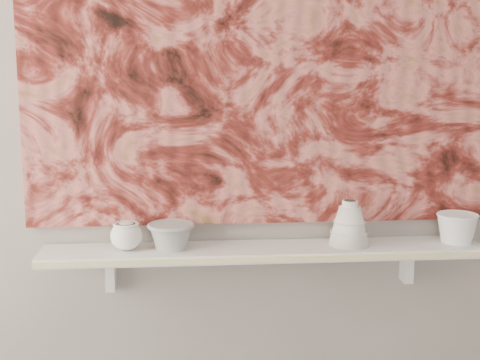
{
  "coord_description": "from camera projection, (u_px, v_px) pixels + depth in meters",
  "views": [
    {
      "loc": [
        -0.25,
        -0.53,
        1.51
      ],
      "look_at": [
        -0.08,
        1.49,
        1.15
      ],
      "focal_mm": 50.0,
      "sensor_mm": 36.0,
      "label": 1
    }
  ],
  "objects": [
    {
      "name": "wall_back",
      "position": [
        261.0,
        112.0,
        2.13
      ],
      "size": [
        3.6,
        0.0,
        3.6
      ],
      "primitive_type": "plane",
      "rotation": [
        1.57,
        0.0,
        0.0
      ],
      "color": "gray",
      "rests_on": "floor"
    },
    {
      "name": "shelf",
      "position": [
        264.0,
        251.0,
        2.12
      ],
      "size": [
        1.4,
        0.18,
        0.03
      ],
      "primitive_type": "cube",
      "color": "white",
      "rests_on": "wall_back"
    },
    {
      "name": "shelf_stripe",
      "position": [
        268.0,
        260.0,
        2.03
      ],
      "size": [
        1.4,
        0.01,
        0.02
      ],
      "primitive_type": "cube",
      "color": "beige",
      "rests_on": "shelf"
    },
    {
      "name": "bracket_left",
      "position": [
        111.0,
        272.0,
        2.15
      ],
      "size": [
        0.03,
        0.06,
        0.12
      ],
      "primitive_type": "cube",
      "color": "white",
      "rests_on": "wall_back"
    },
    {
      "name": "bracket_right",
      "position": [
        407.0,
        264.0,
        2.23
      ],
      "size": [
        0.03,
        0.06,
        0.12
      ],
      "primitive_type": "cube",
      "color": "white",
      "rests_on": "wall_back"
    },
    {
      "name": "painting",
      "position": [
        262.0,
        51.0,
        2.09
      ],
      "size": [
        1.5,
        0.02,
        1.1
      ],
      "primitive_type": "cube",
      "color": "maroon",
      "rests_on": "wall_back"
    },
    {
      "name": "house_motif",
      "position": [
        400.0,
        148.0,
        2.17
      ],
      "size": [
        0.09,
        0.0,
        0.08
      ],
      "primitive_type": "cube",
      "color": "black",
      "rests_on": "painting"
    },
    {
      "name": "bowl_grey",
      "position": [
        171.0,
        236.0,
        2.08
      ],
      "size": [
        0.19,
        0.19,
        0.09
      ],
      "primitive_type": null,
      "rotation": [
        0.0,
        0.0,
        -0.34
      ],
      "color": "gray",
      "rests_on": "shelf"
    },
    {
      "name": "cup_cream",
      "position": [
        126.0,
        236.0,
        2.07
      ],
      "size": [
        0.12,
        0.12,
        0.09
      ],
      "primitive_type": null,
      "rotation": [
        0.0,
        0.0,
        0.27
      ],
      "color": "white",
      "rests_on": "shelf"
    },
    {
      "name": "bell_vessel",
      "position": [
        349.0,
        223.0,
        2.12
      ],
      "size": [
        0.17,
        0.17,
        0.15
      ],
      "primitive_type": null,
      "rotation": [
        0.0,
        0.0,
        -0.31
      ],
      "color": "silver",
      "rests_on": "shelf"
    },
    {
      "name": "bowl_white",
      "position": [
        457.0,
        228.0,
        2.16
      ],
      "size": [
        0.15,
        0.15,
        0.1
      ],
      "primitive_type": null,
      "rotation": [
        0.0,
        0.0,
        -0.11
      ],
      "color": "white",
      "rests_on": "shelf"
    }
  ]
}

